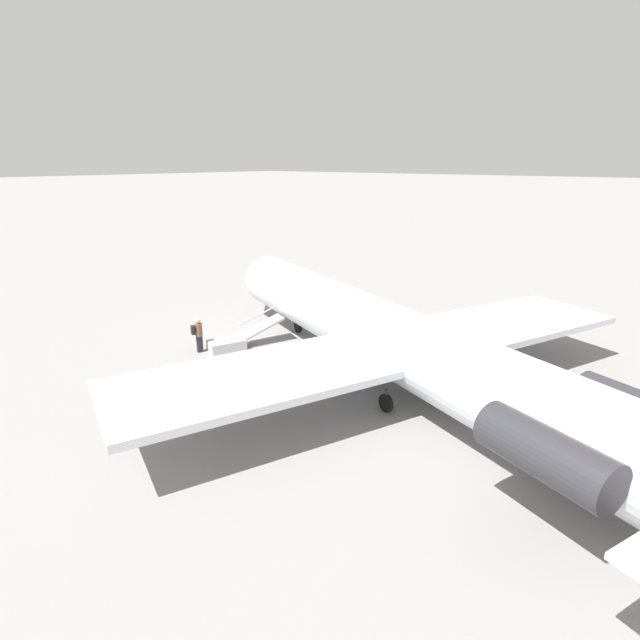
{
  "coord_description": "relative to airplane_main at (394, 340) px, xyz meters",
  "views": [
    {
      "loc": [
        -10.48,
        16.99,
        9.21
      ],
      "look_at": [
        3.57,
        -0.45,
        1.99
      ],
      "focal_mm": 28.0,
      "sensor_mm": 36.0,
      "label": 1
    }
  ],
  "objects": [
    {
      "name": "airplane_main",
      "position": [
        0.0,
        0.0,
        0.0
      ],
      "size": [
        29.02,
        22.49,
        7.51
      ],
      "rotation": [
        0.0,
        0.0,
        -0.38
      ],
      "color": "silver",
      "rests_on": "ground"
    },
    {
      "name": "ground_plane",
      "position": [
        0.92,
        -0.36,
        -2.25
      ],
      "size": [
        600.0,
        600.0,
        0.0
      ],
      "primitive_type": "plane",
      "color": "gray"
    },
    {
      "name": "boarding_stairs",
      "position": [
        8.86,
        0.76,
        -1.86
      ],
      "size": [
        2.41,
        4.11,
        1.82
      ],
      "rotation": [
        0.0,
        0.0,
        -1.95
      ],
      "color": "#B2B2B7",
      "rests_on": "ground"
    },
    {
      "name": "passenger",
      "position": [
        9.8,
        2.24,
        -1.25
      ],
      "size": [
        0.44,
        0.57,
        1.74
      ],
      "rotation": [
        0.0,
        0.0,
        -1.95
      ],
      "color": "#23232D",
      "rests_on": "ground"
    }
  ]
}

